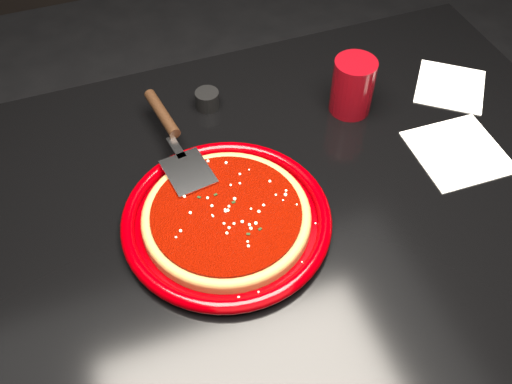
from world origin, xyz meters
TOP-DOWN VIEW (x-y plane):
  - floor at (0.00, 0.00)m, footprint 4.00×4.00m
  - table at (0.00, 0.00)m, footprint 1.20×0.80m
  - plate at (-0.07, -0.02)m, footprint 0.42×0.42m
  - pizza_crust at (-0.07, -0.02)m, footprint 0.33×0.33m
  - pizza_crust_rim at (-0.07, -0.02)m, footprint 0.33×0.33m
  - pizza_sauce at (-0.07, -0.02)m, footprint 0.29×0.29m
  - parmesan_dusting at (-0.07, -0.02)m, footprint 0.23×0.23m
  - basil_flecks at (-0.07, -0.02)m, footprint 0.21×0.21m
  - pizza_server at (-0.11, 0.15)m, footprint 0.12×0.30m
  - cup at (0.23, 0.16)m, footprint 0.09×0.09m
  - napkin_a at (0.36, -0.01)m, footprint 0.16×0.16m
  - napkin_b at (0.44, 0.15)m, footprint 0.18×0.18m
  - ramekin at (-0.02, 0.26)m, footprint 0.06×0.06m

SIDE VIEW (x-z plane):
  - floor at x=0.00m, z-range -0.01..0.00m
  - table at x=0.00m, z-range 0.00..0.75m
  - napkin_b at x=0.44m, z-range 0.75..0.75m
  - napkin_a at x=0.36m, z-range 0.75..0.75m
  - plate at x=-0.07m, z-range 0.75..0.77m
  - pizza_crust at x=-0.07m, z-range 0.76..0.77m
  - ramekin at x=-0.02m, z-range 0.75..0.78m
  - pizza_crust_rim at x=-0.07m, z-range 0.76..0.78m
  - pizza_sauce at x=-0.07m, z-range 0.77..0.78m
  - basil_flecks at x=-0.07m, z-range 0.78..0.78m
  - parmesan_dusting at x=-0.07m, z-range 0.78..0.79m
  - pizza_server at x=-0.11m, z-range 0.78..0.80m
  - cup at x=0.23m, z-range 0.75..0.86m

